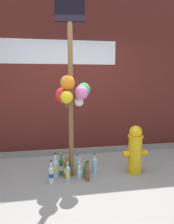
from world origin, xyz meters
The scene contains 19 objects.
ground_plane centered at (0.00, 0.00, 0.00)m, with size 14.00×14.00×0.00m, color gray.
building_wall centered at (0.00, 1.85, 1.93)m, with size 10.00×0.21×3.86m.
curb_strip centered at (0.00, 1.39, 0.04)m, with size 8.00×0.12×0.08m, color slate.
memorial_post centered at (-0.14, 0.32, 1.53)m, with size 0.55×0.48×2.77m.
fire_hydrant centered at (0.92, 0.27, 0.41)m, with size 0.42×0.25×0.81m.
bottle_0 centered at (-0.31, 0.41, 0.14)m, with size 0.08×0.08×0.37m.
bottle_1 centered at (0.07, 0.23, 0.12)m, with size 0.08×0.08×0.29m.
bottle_2 centered at (-0.48, 0.13, 0.14)m, with size 0.08×0.08×0.36m.
bottle_3 centered at (-0.11, 0.63, 0.13)m, with size 0.06×0.06×0.32m.
bottle_4 centered at (0.08, 0.12, 0.13)m, with size 0.07×0.07×0.32m.
bottle_5 centered at (0.23, 0.32, 0.15)m, with size 0.08×0.08×0.36m.
bottle_6 centered at (-0.40, 0.32, 0.16)m, with size 0.08×0.08×0.40m.
bottle_7 centered at (-0.05, 0.37, 0.13)m, with size 0.07×0.07×0.35m.
bottle_8 centered at (-0.16, 0.50, 0.15)m, with size 0.07×0.07×0.39m.
bottle_9 centered at (-0.23, 0.15, 0.13)m, with size 0.07×0.07×0.32m.
bottle_10 centered at (-0.25, 0.27, 0.15)m, with size 0.06×0.06×0.39m.
bottle_11 centered at (-0.03, 0.22, 0.13)m, with size 0.06×0.06×0.34m.
litter_0 centered at (-0.30, 0.67, 0.00)m, with size 0.07×0.07×0.01m, color silver.
litter_1 centered at (0.06, 0.48, 0.00)m, with size 0.07×0.06×0.01m, color tan.
Camera 1 is at (-0.50, -3.05, 1.59)m, focal length 35.08 mm.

